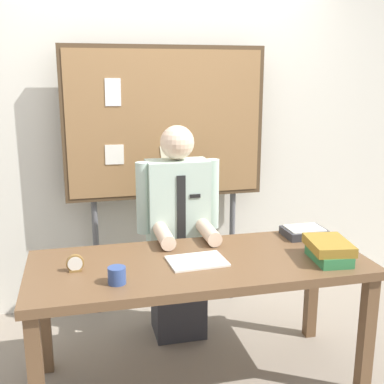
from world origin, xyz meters
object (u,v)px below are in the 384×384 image
person (178,241)px  paper_tray (304,232)px  desk_clock (75,264)px  bulletin_board (166,127)px  coffee_mug (117,275)px  open_notebook (197,261)px  book_stack (329,250)px  desk (199,275)px

person → paper_tray: person is taller
person → desk_clock: (-0.67, -0.56, 0.12)m
bulletin_board → coffee_mug: bearing=-111.9°
bulletin_board → open_notebook: size_ratio=6.30×
bulletin_board → book_stack: bulletin_board is taller
desk_clock → coffee_mug: size_ratio=1.03×
coffee_mug → paper_tray: size_ratio=0.34×
paper_tray → desk: bearing=-162.1°
book_stack → coffee_mug: book_stack is taller
person → desk: bearing=-90.0°
bulletin_board → paper_tray: bearing=-44.1°
person → book_stack: bearing=-46.3°
book_stack → coffee_mug: size_ratio=3.58×
book_stack → desk_clock: (-1.37, 0.17, -0.02)m
open_notebook → desk: bearing=47.0°
open_notebook → coffee_mug: 0.49m
bulletin_board → coffee_mug: (-0.47, -1.17, -0.60)m
desk_clock → coffee_mug: 0.28m
desk → coffee_mug: (-0.47, -0.20, 0.13)m
desk → paper_tray: (0.75, 0.24, 0.12)m
bulletin_board → open_notebook: bearing=-91.1°
person → coffee_mug: person is taller
desk → paper_tray: bearing=17.9°
desk_clock → open_notebook: bearing=-2.3°
person → bulletin_board: bulletin_board is taller
bulletin_board → coffee_mug: bulletin_board is taller
desk_clock → paper_tray: 1.44m
book_stack → paper_tray: bearing=82.2°
person → paper_tray: size_ratio=5.58×
desk → coffee_mug: 0.53m
coffee_mug → bulletin_board: bearing=68.1°
person → desk_clock: person is taller
open_notebook → paper_tray: paper_tray is taller
desk → open_notebook: (-0.02, -0.02, 0.09)m
open_notebook → paper_tray: bearing=18.8°
person → desk_clock: bearing=-140.0°
person → book_stack: (0.70, -0.73, 0.14)m
book_stack → coffee_mug: 1.17m
book_stack → paper_tray: (0.06, 0.41, -0.03)m
person → open_notebook: person is taller
person → coffee_mug: (-0.47, -0.76, 0.12)m
person → bulletin_board: size_ratio=0.74×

